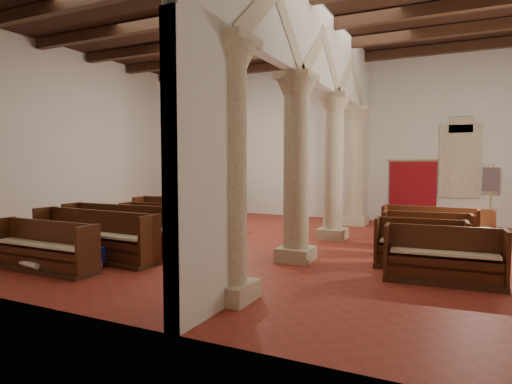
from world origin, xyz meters
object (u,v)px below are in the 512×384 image
Objects in this scene: pipe_organ at (215,181)px; nave_pew_0 at (43,254)px; aisle_pew_0 at (443,264)px; lectern at (237,203)px; processional_banner at (490,206)px.

nave_pew_0 is (2.00, -9.98, -1.04)m from pipe_organ.
pipe_organ is 11.99m from aisle_pew_0.
pipe_organ reaches higher than aisle_pew_0.
lectern is 0.52× the size of aisle_pew_0.
processional_banner is 1.05× the size of aisle_pew_0.
aisle_pew_0 is (7.31, 2.49, 0.01)m from nave_pew_0.
aisle_pew_0 is (9.30, -7.49, -1.03)m from pipe_organ.
nave_pew_0 is at bearing -164.74° from aisle_pew_0.
pipe_organ reaches higher than processional_banner.
processional_banner reaches higher than lectern.
processional_banner is (9.35, -0.15, 0.32)m from lectern.
lectern is at bearing -162.87° from processional_banner.
lectern is 10.02m from nave_pew_0.
processional_banner is at bearing 77.69° from aisle_pew_0.
processional_banner is (10.43, -0.16, -0.60)m from pipe_organ.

